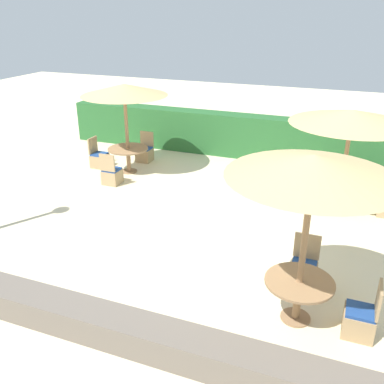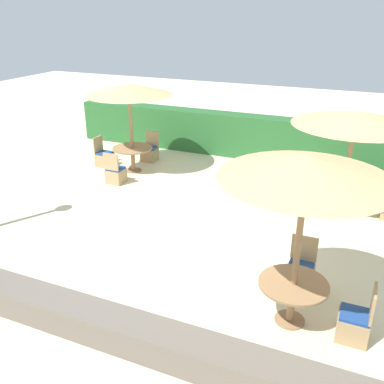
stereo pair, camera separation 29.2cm
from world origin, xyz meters
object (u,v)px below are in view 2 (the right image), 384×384
Objects in this scene: round_table_front_right at (293,291)px; patio_chair_back_left_south at (116,174)px; parasol_back_right at (355,118)px; round_table_back_right at (344,189)px; patio_chair_back_right_west at (298,195)px; parasol_back_left at (129,90)px; patio_chair_back_left_north at (150,153)px; parasol_front_right at (307,168)px; patio_chair_front_right_north at (300,274)px; round_table_back_left at (133,152)px; patio_chair_front_right_east at (354,324)px; patio_chair_back_left_west at (104,158)px.

patio_chair_back_left_south is at bearing 145.83° from round_table_front_right.
parasol_back_right is 2.37× the size of round_table_back_right.
patio_chair_back_right_west is 0.35× the size of parasol_back_left.
parasol_back_right is 3.05× the size of patio_chair_back_left_north.
patio_chair_back_right_west is at bearing 99.07° from parasol_front_right.
patio_chair_back_left_north is (-6.11, 1.45, -2.04)m from parasol_back_right.
patio_chair_front_right_north is 7.28m from parasol_back_left.
round_table_back_left is at bearing 139.52° from parasol_front_right.
round_table_front_right is 0.41× the size of parasol_back_left.
round_table_back_right is at bearing 7.45° from patio_chair_front_right_east.
patio_chair_back_left_south is at bearing -83.41° from patio_chair_back_right_west.
patio_chair_back_left_north is (-5.76, 5.97, -0.31)m from round_table_front_right.
parasol_back_right is 4.12m from patio_chair_front_right_north.
parasol_back_left is at bearing 176.39° from round_table_back_right.
patio_chair_back_right_west is 4.53m from round_table_front_right.
round_table_back_right is at bearing 85.48° from round_table_front_right.
patio_chair_front_right_east is 8.59m from parasol_back_left.
parasol_front_right is at bearing 9.07° from patio_chair_back_right_west.
round_table_back_right is 4.54m from round_table_front_right.
patio_chair_front_right_north is at bearing -96.29° from parasol_back_right.
parasol_front_right reaches higher than patio_chair_back_right_west.
parasol_back_left is 2.82× the size of patio_chair_back_left_south.
parasol_back_right reaches higher than patio_chair_front_right_north.
patio_chair_back_left_north is 1.00× the size of patio_chair_back_left_south.
parasol_front_right is at bearing 89.43° from patio_chair_front_right_east.
round_table_back_right is 1.29× the size of patio_chair_back_left_west.
patio_chair_front_right_north is (-0.03, 0.97, -2.33)m from parasol_front_right.
patio_chair_front_right_north is 1.00× the size of patio_chair_back_left_south.
round_table_front_right is (0.00, -0.00, -2.03)m from parasol_front_right.
round_table_front_right is 1.16× the size of patio_chair_back_left_west.
patio_chair_front_right_east is (0.59, -4.53, -2.04)m from parasol_back_right.
patio_chair_front_right_east is 1.39m from patio_chair_front_right_north.
round_table_back_right is 6.40m from parasol_back_left.
patio_chair_back_left_west is at bearing 176.64° from parasol_back_right.
patio_chair_back_right_west is 5.27m from patio_chair_back_left_north.
patio_chair_back_right_west is 1.00× the size of patio_chair_front_right_north.
patio_chair_back_left_west reaches higher than round_table_back_left.
parasol_back_right reaches higher than patio_chair_back_left_north.
round_table_back_right is 1.00× the size of round_table_back_left.
patio_chair_front_right_north and patio_chair_back_left_west have the same top height.
patio_chair_back_right_west is 0.34× the size of parasol_front_right.
patio_chair_back_right_west and patio_chair_back_left_west have the same top height.
patio_chair_back_left_north is 2.09m from patio_chair_back_left_south.
parasol_back_right is at bearing 0.00° from round_table_back_right.
patio_chair_front_right_east is 1.00× the size of patio_chair_back_left_south.
round_table_back_right is 1.29× the size of patio_chair_front_right_east.
patio_chair_back_right_west is (-1.07, -0.06, -0.31)m from round_table_back_right.
parasol_back_left is at bearing -95.04° from patio_chair_back_right_west.
patio_chair_back_left_west is at bearing 178.06° from parasol_back_left.
round_table_front_right is at bearing 89.43° from patio_chair_front_right_east.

